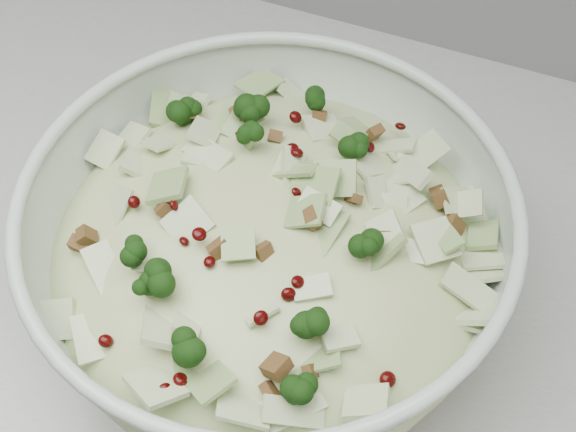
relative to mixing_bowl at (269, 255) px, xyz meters
The scene contains 2 objects.
mixing_bowl is the anchor object (origin of this frame).
salad 0.02m from the mixing_bowl, 116.57° to the left, with size 0.36×0.36×0.15m.
Camera 1 is at (0.83, 1.29, 1.48)m, focal length 50.00 mm.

